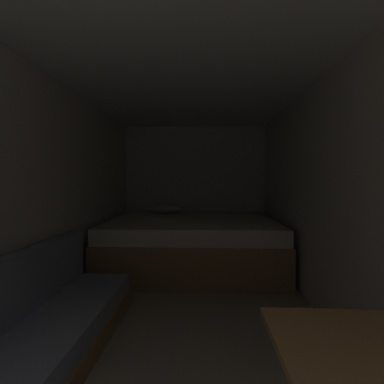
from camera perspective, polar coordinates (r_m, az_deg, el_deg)
ground_plane at (r=2.83m, az=-1.21°, el=-23.08°), size 7.31×7.31×0.00m
wall_back at (r=5.24m, az=0.56°, el=0.57°), size 2.47×0.05×2.12m
wall_left at (r=2.90m, az=-25.85°, el=-0.95°), size 0.05×5.31×2.12m
wall_right at (r=2.77m, az=24.67°, el=-1.07°), size 0.05×5.31×2.12m
ceiling_slab at (r=2.73m, az=-1.25°, el=22.31°), size 2.47×5.31×0.05m
bed at (r=4.30m, az=0.07°, el=-9.51°), size 2.25×1.93×0.82m
sofa_left at (r=2.18m, az=-30.86°, el=-25.10°), size 0.61×2.74×0.71m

